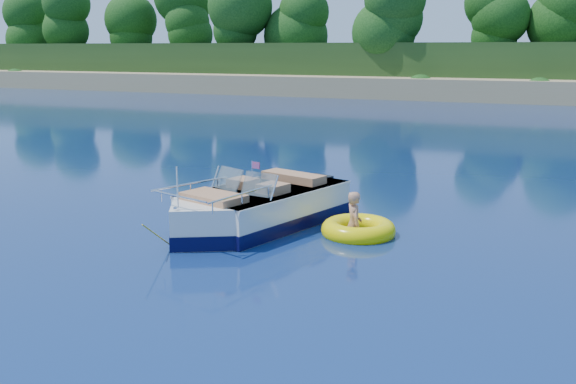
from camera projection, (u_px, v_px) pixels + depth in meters
name	position (u px, v px, depth m)	size (l,w,h in m)	color
ground	(377.00, 254.00, 11.48)	(160.00, 160.00, 0.00)	#091541
shoreline	(536.00, 73.00, 68.51)	(170.00, 59.00, 6.00)	#A08B5C
treeline	(529.00, 21.00, 47.06)	(150.00, 7.12, 8.19)	black
motorboat	(254.00, 211.00, 13.15)	(2.81, 5.13, 1.76)	white
tow_tube	(358.00, 230.00, 12.68)	(1.70, 1.70, 0.39)	#F9E604
boy	(353.00, 235.00, 12.69)	(0.51, 0.34, 1.41)	tan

